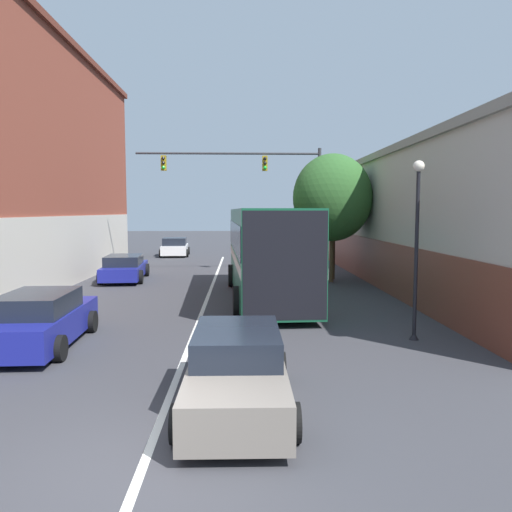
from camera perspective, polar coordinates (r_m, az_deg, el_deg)
The scene contains 12 objects.
ground_plane at distance 7.38m, azimuth -12.88°, elevation -22.56°, with size 160.00×160.00×0.00m, color #38383D.
lane_center_line at distance 19.14m, azimuth -5.71°, elevation -5.15°, with size 0.14×36.75×0.01m.
building_right_storefront at distance 25.69m, azimuth 20.29°, elevation 4.24°, with size 7.23×27.99×6.07m.
bus at distance 19.40m, azimuth 1.24°, elevation 0.85°, with size 3.21×10.68×3.50m.
hatchback_foreground at distance 8.95m, azimuth -2.18°, elevation -12.95°, with size 1.93×4.30×1.34m.
parked_car_left_near at distance 25.51m, azimuth -14.79°, elevation -1.33°, with size 2.34×4.73×1.25m.
parked_car_left_mid at distance 13.80m, azimuth -23.36°, elevation -6.77°, with size 2.07×4.52×1.40m.
parked_car_left_far at distance 38.65m, azimuth -9.26°, elevation 0.99°, with size 2.34×4.18×1.39m.
traffic_signal_gantry at distance 27.22m, azimuth 0.96°, elevation 8.49°, with size 9.96×0.36×6.80m.
street_lamp at distance 13.73m, azimuth 17.88°, elevation 1.57°, with size 0.30×0.30×4.73m.
street_tree_near at distance 25.37m, azimuth 8.91°, elevation 6.50°, with size 3.22×2.90×5.82m.
street_tree_far at distance 24.18m, azimuth 8.74°, elevation 6.60°, with size 3.78×3.40×6.14m.
Camera 1 is at (1.32, -6.41, 3.42)m, focal length 35.00 mm.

